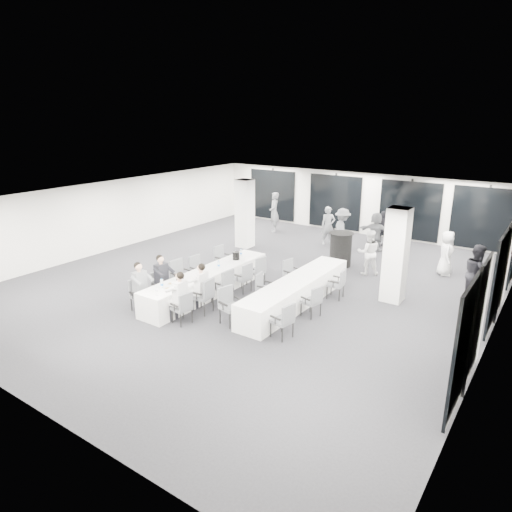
{
  "coord_description": "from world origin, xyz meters",
  "views": [
    {
      "loc": [
        8.01,
        -11.68,
        5.3
      ],
      "look_at": [
        0.1,
        -0.2,
        0.96
      ],
      "focal_mm": 32.0,
      "sensor_mm": 36.0,
      "label": 1
    }
  ],
  "objects_px": {
    "chair_side_left_mid": "(263,286)",
    "standing_guest_d": "(383,227)",
    "standing_guest_b": "(369,249)",
    "standing_guest_g": "(274,210)",
    "banquet_table_main": "(208,283)",
    "chair_main_right_far": "(258,269)",
    "chair_main_right_mid": "(224,284)",
    "chair_main_left_fourth": "(198,268)",
    "chair_main_left_far": "(222,258)",
    "chair_main_right_near": "(183,306)",
    "standing_guest_a": "(328,223)",
    "chair_main_left_near": "(139,293)",
    "chair_side_left_near": "(229,303)",
    "chair_side_right_mid": "(313,300)",
    "ice_bucket_far": "(236,256)",
    "chair_main_left_mid": "(180,274)",
    "chair_side_left_far": "(291,272)",
    "standing_guest_c": "(342,227)",
    "standing_guest_e": "(447,250)",
    "chair_main_right_second": "(205,294)",
    "ice_bucket_near": "(180,278)",
    "cocktail_table": "(341,249)",
    "chair_main_left_second": "(160,285)",
    "chair_side_right_near": "(284,319)",
    "standing_guest_h": "(477,270)",
    "chair_main_right_fourth": "(244,276)",
    "banquet_table_side": "(296,292)"
  },
  "relations": [
    {
      "from": "standing_guest_b",
      "to": "standing_guest_d",
      "type": "distance_m",
      "value": 3.69
    },
    {
      "from": "chair_main_right_near",
      "to": "standing_guest_g",
      "type": "xyz_separation_m",
      "value": [
        -3.39,
        9.77,
        0.54
      ]
    },
    {
      "from": "chair_main_left_near",
      "to": "chair_side_left_near",
      "type": "height_order",
      "value": "chair_side_left_near"
    },
    {
      "from": "standing_guest_g",
      "to": "ice_bucket_near",
      "type": "distance_m",
      "value": 9.37
    },
    {
      "from": "standing_guest_e",
      "to": "ice_bucket_far",
      "type": "xyz_separation_m",
      "value": [
        -5.53,
        -4.58,
        0.01
      ]
    },
    {
      "from": "chair_main_right_second",
      "to": "chair_side_left_far",
      "type": "xyz_separation_m",
      "value": [
        0.94,
        3.07,
        -0.06
      ]
    },
    {
      "from": "chair_main_left_far",
      "to": "chair_side_left_mid",
      "type": "xyz_separation_m",
      "value": [
        2.61,
        -1.35,
        -0.04
      ]
    },
    {
      "from": "chair_main_left_mid",
      "to": "standing_guest_d",
      "type": "bearing_deg",
      "value": 163.53
    },
    {
      "from": "standing_guest_h",
      "to": "ice_bucket_far",
      "type": "xyz_separation_m",
      "value": [
        -6.8,
        -2.63,
        -0.1
      ]
    },
    {
      "from": "chair_main_left_far",
      "to": "standing_guest_c",
      "type": "relative_size",
      "value": 0.5
    },
    {
      "from": "chair_main_right_mid",
      "to": "chair_side_left_far",
      "type": "distance_m",
      "value": 2.41
    },
    {
      "from": "chair_side_right_near",
      "to": "standing_guest_g",
      "type": "distance_m",
      "value": 10.8
    },
    {
      "from": "standing_guest_d",
      "to": "cocktail_table",
      "type": "bearing_deg",
      "value": 35.86
    },
    {
      "from": "ice_bucket_far",
      "to": "banquet_table_main",
      "type": "bearing_deg",
      "value": -90.9
    },
    {
      "from": "chair_main_left_second",
      "to": "chair_side_right_near",
      "type": "xyz_separation_m",
      "value": [
        4.26,
        0.04,
        0.02
      ]
    },
    {
      "from": "chair_main_left_far",
      "to": "chair_main_right_mid",
      "type": "distance_m",
      "value": 2.6
    },
    {
      "from": "banquet_table_side",
      "to": "standing_guest_g",
      "type": "distance_m",
      "value": 8.67
    },
    {
      "from": "standing_guest_b",
      "to": "ice_bucket_far",
      "type": "xyz_separation_m",
      "value": [
        -3.32,
        -3.14,
        -0.01
      ]
    },
    {
      "from": "standing_guest_d",
      "to": "standing_guest_c",
      "type": "bearing_deg",
      "value": 6.56
    },
    {
      "from": "standing_guest_a",
      "to": "chair_main_left_near",
      "type": "bearing_deg",
      "value": -138.25
    },
    {
      "from": "banquet_table_side",
      "to": "chair_main_left_mid",
      "type": "height_order",
      "value": "chair_main_left_mid"
    },
    {
      "from": "chair_main_left_far",
      "to": "banquet_table_main",
      "type": "bearing_deg",
      "value": 27.51
    },
    {
      "from": "chair_main_left_far",
      "to": "chair_main_right_far",
      "type": "distance_m",
      "value": 1.69
    },
    {
      "from": "chair_main_right_fourth",
      "to": "chair_side_left_far",
      "type": "bearing_deg",
      "value": -33.98
    },
    {
      "from": "chair_main_left_far",
      "to": "chair_main_right_fourth",
      "type": "bearing_deg",
      "value": 61.03
    },
    {
      "from": "chair_main_left_fourth",
      "to": "ice_bucket_near",
      "type": "height_order",
      "value": "ice_bucket_near"
    },
    {
      "from": "standing_guest_g",
      "to": "chair_side_left_near",
      "type": "bearing_deg",
      "value": -11.04
    },
    {
      "from": "chair_main_right_fourth",
      "to": "standing_guest_e",
      "type": "xyz_separation_m",
      "value": [
        4.72,
        5.24,
        0.34
      ]
    },
    {
      "from": "standing_guest_g",
      "to": "chair_main_left_fourth",
      "type": "bearing_deg",
      "value": -23.37
    },
    {
      "from": "chair_main_right_mid",
      "to": "chair_side_left_near",
      "type": "height_order",
      "value": "chair_main_right_mid"
    },
    {
      "from": "chair_side_right_mid",
      "to": "ice_bucket_far",
      "type": "height_order",
      "value": "ice_bucket_far"
    },
    {
      "from": "chair_main_right_near",
      "to": "chair_side_left_mid",
      "type": "relative_size",
      "value": 0.98
    },
    {
      "from": "chair_main_right_near",
      "to": "chair_main_left_far",
      "type": "bearing_deg",
      "value": 33.1
    },
    {
      "from": "banquet_table_main",
      "to": "standing_guest_b",
      "type": "bearing_deg",
      "value": 53.69
    },
    {
      "from": "standing_guest_c",
      "to": "banquet_table_side",
      "type": "bearing_deg",
      "value": 147.4
    },
    {
      "from": "chair_main_left_mid",
      "to": "chair_side_left_mid",
      "type": "xyz_separation_m",
      "value": [
        2.61,
        0.74,
        -0.07
      ]
    },
    {
      "from": "chair_main_left_fourth",
      "to": "chair_main_left_far",
      "type": "xyz_separation_m",
      "value": [
        -0.0,
        1.26,
        0.02
      ]
    },
    {
      "from": "chair_main_right_mid",
      "to": "chair_main_left_fourth",
      "type": "bearing_deg",
      "value": 68.99
    },
    {
      "from": "chair_main_left_near",
      "to": "chair_side_left_mid",
      "type": "bearing_deg",
      "value": 143.22
    },
    {
      "from": "cocktail_table",
      "to": "standing_guest_a",
      "type": "distance_m",
      "value": 2.89
    },
    {
      "from": "cocktail_table",
      "to": "chair_side_left_mid",
      "type": "relative_size",
      "value": 1.37
    },
    {
      "from": "standing_guest_b",
      "to": "standing_guest_g",
      "type": "distance_m",
      "value": 6.74
    },
    {
      "from": "chair_side_left_mid",
      "to": "standing_guest_d",
      "type": "xyz_separation_m",
      "value": [
        0.79,
        7.76,
        0.35
      ]
    },
    {
      "from": "chair_main_right_near",
      "to": "standing_guest_e",
      "type": "relative_size",
      "value": 0.51
    },
    {
      "from": "banquet_table_main",
      "to": "chair_main_right_far",
      "type": "height_order",
      "value": "chair_main_right_far"
    },
    {
      "from": "chair_main_left_near",
      "to": "standing_guest_g",
      "type": "distance_m",
      "value": 9.99
    },
    {
      "from": "chair_main_right_mid",
      "to": "chair_side_left_near",
      "type": "relative_size",
      "value": 1.05
    },
    {
      "from": "chair_side_right_near",
      "to": "standing_guest_h",
      "type": "distance_m",
      "value": 6.22
    },
    {
      "from": "banquet_table_main",
      "to": "standing_guest_h",
      "type": "bearing_deg",
      "value": 30.62
    },
    {
      "from": "chair_main_right_near",
      "to": "ice_bucket_near",
      "type": "bearing_deg",
      "value": 56.08
    }
  ]
}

